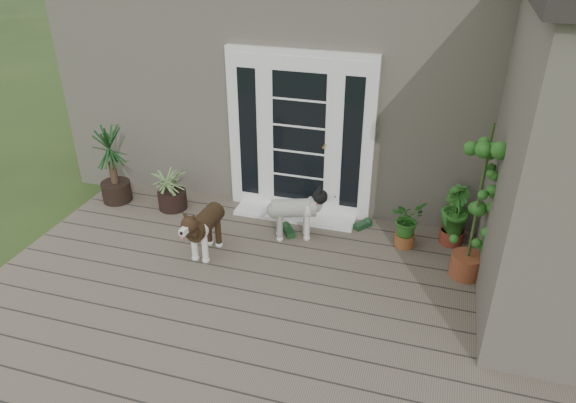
# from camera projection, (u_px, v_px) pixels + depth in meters

# --- Properties ---
(deck) EXTENTS (6.20, 4.60, 0.12)m
(deck) POSITION_uv_depth(u_px,v_px,m) (259.00, 319.00, 5.42)
(deck) COLOR #6B5B4C
(deck) RESTS_ON ground
(house_main) EXTENTS (7.40, 4.00, 3.10)m
(house_main) POSITION_uv_depth(u_px,v_px,m) (348.00, 68.00, 8.28)
(house_main) COLOR #665E54
(house_main) RESTS_ON ground
(door_unit) EXTENTS (1.90, 0.14, 2.15)m
(door_unit) POSITION_uv_depth(u_px,v_px,m) (300.00, 135.00, 6.78)
(door_unit) COLOR white
(door_unit) RESTS_ON deck
(door_step) EXTENTS (1.60, 0.40, 0.05)m
(door_step) POSITION_uv_depth(u_px,v_px,m) (295.00, 215.00, 7.11)
(door_step) COLOR white
(door_step) RESTS_ON deck
(brindle_dog) EXTENTS (0.37, 0.78, 0.63)m
(brindle_dog) POSITION_uv_depth(u_px,v_px,m) (206.00, 230.00, 6.21)
(brindle_dog) COLOR #352413
(brindle_dog) RESTS_ON deck
(white_dog) EXTENTS (0.79, 0.54, 0.61)m
(white_dog) POSITION_uv_depth(u_px,v_px,m) (294.00, 216.00, 6.53)
(white_dog) COLOR beige
(white_dog) RESTS_ON deck
(spider_plant) EXTENTS (0.72, 0.72, 0.68)m
(spider_plant) POSITION_uv_depth(u_px,v_px,m) (171.00, 185.00, 7.17)
(spider_plant) COLOR #90A465
(spider_plant) RESTS_ON deck
(yucca) EXTENTS (0.99, 0.99, 1.10)m
(yucca) POSITION_uv_depth(u_px,v_px,m) (112.00, 164.00, 7.26)
(yucca) COLOR black
(yucca) RESTS_ON deck
(herb_a) EXTENTS (0.56, 0.56, 0.51)m
(herb_a) POSITION_uv_depth(u_px,v_px,m) (406.00, 227.00, 6.39)
(herb_a) COLOR #19591C
(herb_a) RESTS_ON deck
(herb_b) EXTENTS (0.50, 0.50, 0.53)m
(herb_b) POSITION_uv_depth(u_px,v_px,m) (453.00, 224.00, 6.43)
(herb_b) COLOR #1E4D16
(herb_b) RESTS_ON deck
(herb_c) EXTENTS (0.57, 0.57, 0.63)m
(herb_c) POSITION_uv_depth(u_px,v_px,m) (454.00, 218.00, 6.47)
(herb_c) COLOR #185518
(herb_c) RESTS_ON deck
(sapling) EXTENTS (0.70, 0.70, 1.86)m
(sapling) POSITION_uv_depth(u_px,v_px,m) (478.00, 202.00, 5.53)
(sapling) COLOR #1D661E
(sapling) RESTS_ON deck
(clog_left) EXTENTS (0.30, 0.34, 0.09)m
(clog_left) POSITION_uv_depth(u_px,v_px,m) (288.00, 230.00, 6.73)
(clog_left) COLOR #153619
(clog_left) RESTS_ON deck
(clog_right) EXTENTS (0.29, 0.32, 0.09)m
(clog_right) POSITION_uv_depth(u_px,v_px,m) (363.00, 224.00, 6.86)
(clog_right) COLOR #15351B
(clog_right) RESTS_ON deck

